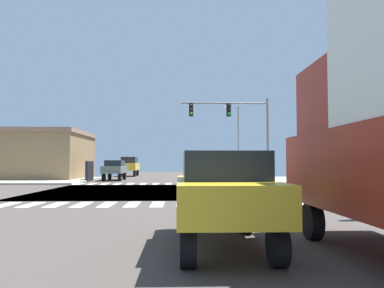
# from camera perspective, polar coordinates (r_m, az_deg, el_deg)

# --- Properties ---
(ground) EXTENTS (90.00, 90.00, 0.05)m
(ground) POSITION_cam_1_polar(r_m,az_deg,el_deg) (22.55, -4.78, -7.13)
(ground) COLOR #453C38
(sidewalk_corner_ne) EXTENTS (12.00, 12.00, 0.14)m
(sidewalk_corner_ne) POSITION_cam_1_polar(r_m,az_deg,el_deg) (36.47, 17.21, -5.21)
(sidewalk_corner_ne) COLOR #A09B91
(sidewalk_corner_ne) RESTS_ON ground
(sidewalk_corner_nw) EXTENTS (12.00, 12.00, 0.14)m
(sidewalk_corner_nw) POSITION_cam_1_polar(r_m,az_deg,el_deg) (37.28, -24.22, -5.04)
(sidewalk_corner_nw) COLOR #9E9C8F
(sidewalk_corner_nw) RESTS_ON ground
(crosswalk_near) EXTENTS (13.50, 2.00, 0.01)m
(crosswalk_near) POSITION_cam_1_polar(r_m,az_deg,el_deg) (15.31, -7.14, -9.06)
(crosswalk_near) COLOR white
(crosswalk_near) RESTS_ON ground
(crosswalk_far) EXTENTS (13.50, 2.00, 0.01)m
(crosswalk_far) POSITION_cam_1_polar(r_m,az_deg,el_deg) (29.84, -4.53, -6.02)
(crosswalk_far) COLOR white
(crosswalk_far) RESTS_ON ground
(traffic_signal_mast) EXTENTS (7.00, 0.55, 6.76)m
(traffic_signal_mast) POSITION_cam_1_polar(r_m,az_deg,el_deg) (29.85, 6.42, 3.61)
(traffic_signal_mast) COLOR gray
(traffic_signal_mast) RESTS_ON ground
(street_lamp) EXTENTS (1.78, 0.32, 8.11)m
(street_lamp) POSITION_cam_1_polar(r_m,az_deg,el_deg) (42.94, 6.72, 1.43)
(street_lamp) COLOR gray
(street_lamp) RESTS_ON ground
(bank_building) EXTENTS (17.07, 10.07, 4.80)m
(bank_building) POSITION_cam_1_polar(r_m,az_deg,el_deg) (41.95, -26.23, -1.53)
(bank_building) COLOR olive
(bank_building) RESTS_ON ground
(sedan_farside_1) EXTENTS (1.80, 4.30, 1.88)m
(sedan_farside_1) POSITION_cam_1_polar(r_m,az_deg,el_deg) (36.13, -11.65, -3.64)
(sedan_farside_1) COLOR black
(sedan_farside_1) RESTS_ON ground
(sedan_crossing_2) EXTENTS (1.80, 4.30, 1.88)m
(sedan_crossing_2) POSITION_cam_1_polar(r_m,az_deg,el_deg) (7.58, 4.66, -7.02)
(sedan_crossing_2) COLOR black
(sedan_crossing_2) RESTS_ON ground
(suv_leading_1) EXTENTS (1.96, 4.60, 2.34)m
(suv_leading_1) POSITION_cam_1_polar(r_m,az_deg,el_deg) (46.55, -9.43, -3.13)
(suv_leading_1) COLOR black
(suv_leading_1) RESTS_ON ground
(pickup_middle_2) EXTENTS (5.10, 2.00, 2.35)m
(pickup_middle_2) POSITION_cam_1_polar(r_m,az_deg,el_deg) (29.53, 26.68, -3.26)
(pickup_middle_2) COLOR black
(pickup_middle_2) RESTS_ON ground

